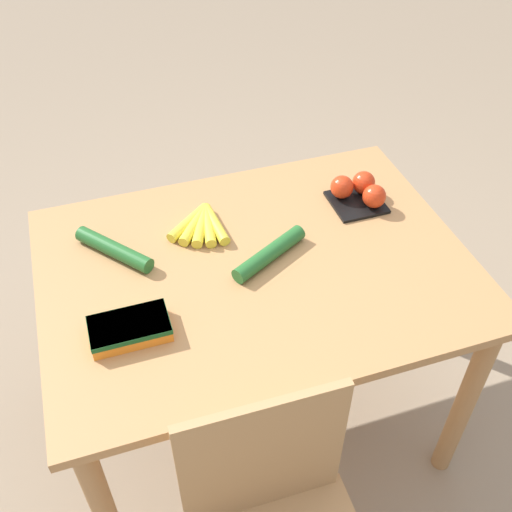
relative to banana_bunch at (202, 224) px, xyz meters
The scene contains 7 objects.
ground_plane 0.80m from the banana_bunch, 118.05° to the left, with size 12.00×12.00×0.00m, color gray.
dining_table 0.26m from the banana_bunch, 118.05° to the left, with size 1.20×0.88×0.76m.
banana_bunch is the anchor object (origin of this frame).
tomato_pack 0.50m from the banana_bunch, behind, with size 0.16×0.16×0.08m.
carrot_bag 0.44m from the banana_bunch, 51.68° to the left, with size 0.20×0.11×0.04m.
cucumber_near 0.24m from the banana_bunch, 127.45° to the left, with size 0.25×0.16×0.04m.
cucumber_far 0.27m from the banana_bunch, ahead, with size 0.20×0.23×0.04m.
Camera 1 is at (0.38, 1.15, 1.92)m, focal length 42.00 mm.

